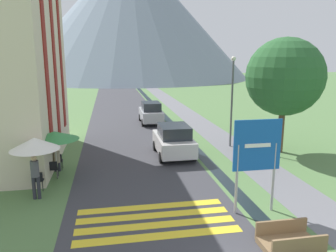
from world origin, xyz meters
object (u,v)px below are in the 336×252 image
at_px(parked_car_far, 151,113).
at_px(tree_by_path, 285,77).
at_px(person_seated_near, 57,158).
at_px(streetlamp, 232,95).
at_px(cafe_umbrella_front_white, 35,144).
at_px(person_standing_terrace, 35,174).
at_px(cafe_chair_middle, 53,168).
at_px(parked_car_near, 174,140).
at_px(footbridge, 290,241).
at_px(cafe_chair_near_right, 38,179).
at_px(cafe_chair_far_left, 58,160).
at_px(road_sign, 257,153).
at_px(hotel_building, 0,56).
at_px(person_seated_far, 40,172).
at_px(cafe_umbrella_middle_green, 54,136).

relative_size(parked_car_far, tree_by_path, 0.57).
bearing_deg(person_seated_near, streetlamp, 15.85).
bearing_deg(cafe_umbrella_front_white, person_standing_terrace, -112.72).
bearing_deg(tree_by_path, cafe_chair_middle, -170.18).
bearing_deg(parked_car_near, tree_by_path, -3.01).
height_order(person_seated_near, streetlamp, streetlamp).
relative_size(footbridge, cafe_chair_near_right, 2.00).
distance_m(person_standing_terrace, streetlamp, 12.30).
bearing_deg(footbridge, tree_by_path, 62.89).
xyz_separation_m(cafe_chair_middle, cafe_chair_far_left, (0.05, 1.17, 0.00)).
xyz_separation_m(parked_car_near, streetlamp, (3.93, 1.35, 2.38)).
bearing_deg(person_seated_near, cafe_chair_middle, -91.26).
relative_size(parked_car_far, cafe_chair_near_right, 4.50).
relative_size(footbridge, cafe_umbrella_front_white, 0.68).
bearing_deg(footbridge, person_standing_terrace, 148.49).
bearing_deg(road_sign, hotel_building, 142.16).
relative_size(parked_car_far, cafe_chair_far_left, 4.50).
xyz_separation_m(parked_car_far, cafe_umbrella_front_white, (-6.38, -14.13, 1.35)).
relative_size(parked_car_near, person_seated_far, 3.03).
distance_m(person_seated_far, person_seated_near, 1.99).
bearing_deg(person_seated_near, parked_car_near, 13.83).
bearing_deg(cafe_umbrella_front_white, cafe_chair_near_right, 100.76).
bearing_deg(person_standing_terrace, hotel_building, 113.83).
bearing_deg(hotel_building, person_seated_far, -60.97).
bearing_deg(footbridge, cafe_umbrella_middle_green, 136.70).
bearing_deg(person_seated_far, cafe_chair_near_right, -92.13).
height_order(cafe_umbrella_front_white, person_seated_far, cafe_umbrella_front_white).
bearing_deg(parked_car_far, person_standing_terrace, -114.28).
height_order(cafe_chair_near_right, cafe_umbrella_front_white, cafe_umbrella_front_white).
bearing_deg(tree_by_path, road_sign, -124.72).
distance_m(road_sign, cafe_chair_middle, 9.29).
xyz_separation_m(parked_car_near, person_seated_far, (-6.58, -3.47, -0.21)).
height_order(footbridge, person_seated_far, person_seated_far).
bearing_deg(person_standing_terrace, person_seated_far, 93.13).
height_order(parked_car_near, cafe_chair_near_right, parked_car_near).
height_order(person_standing_terrace, person_seated_near, person_standing_terrace).
height_order(cafe_chair_middle, cafe_umbrella_front_white, cafe_umbrella_front_white).
xyz_separation_m(cafe_chair_near_right, person_seated_near, (0.41, 2.38, 0.17)).
relative_size(parked_car_near, tree_by_path, 0.58).
xyz_separation_m(parked_car_far, cafe_chair_middle, (-6.12, -12.02, -0.39)).
xyz_separation_m(footbridge, cafe_chair_near_right, (-8.20, 5.81, 0.29)).
xyz_separation_m(person_seated_near, tree_by_path, (12.59, 1.19, 3.76)).
distance_m(road_sign, cafe_chair_far_left, 9.91).
xyz_separation_m(parked_car_far, tree_by_path, (6.49, -9.84, 3.54)).
bearing_deg(cafe_umbrella_front_white, parked_car_near, 35.57).
bearing_deg(road_sign, person_seated_near, 143.17).
bearing_deg(hotel_building, cafe_umbrella_front_white, -65.28).
height_order(road_sign, cafe_chair_far_left, road_sign).
xyz_separation_m(cafe_chair_far_left, cafe_umbrella_middle_green, (0.11, -1.16, 1.54)).
relative_size(parked_car_near, cafe_umbrella_middle_green, 1.71).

